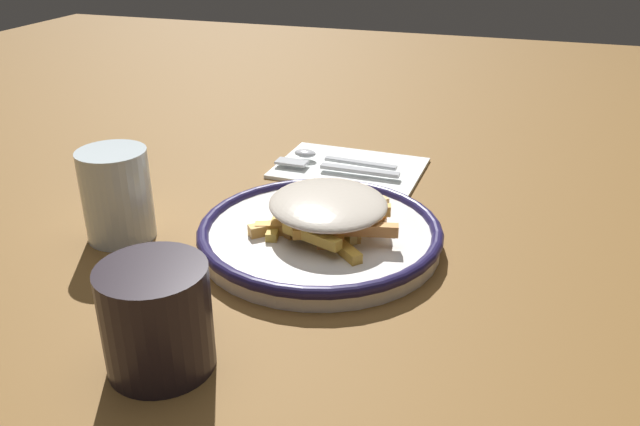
% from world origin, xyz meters
% --- Properties ---
extents(ground_plane, '(2.60, 2.60, 0.00)m').
position_xyz_m(ground_plane, '(0.00, 0.00, 0.00)').
color(ground_plane, brown).
extents(plate, '(0.27, 0.27, 0.03)m').
position_xyz_m(plate, '(0.00, 0.00, 0.01)').
color(plate, white).
rests_on(plate, ground_plane).
extents(fries_heap, '(0.18, 0.18, 0.04)m').
position_xyz_m(fries_heap, '(0.00, -0.01, 0.04)').
color(fries_heap, '#D7A551').
rests_on(fries_heap, plate).
extents(napkin, '(0.15, 0.21, 0.01)m').
position_xyz_m(napkin, '(0.22, 0.03, 0.00)').
color(napkin, white).
rests_on(napkin, ground_plane).
extents(fork, '(0.02, 0.18, 0.01)m').
position_xyz_m(fork, '(0.20, 0.04, 0.01)').
color(fork, silver).
rests_on(fork, napkin).
extents(spoon, '(0.03, 0.15, 0.01)m').
position_xyz_m(spoon, '(0.23, 0.06, 0.01)').
color(spoon, silver).
rests_on(spoon, napkin).
extents(water_glass, '(0.08, 0.08, 0.10)m').
position_xyz_m(water_glass, '(-0.05, 0.22, 0.05)').
color(water_glass, silver).
rests_on(water_glass, ground_plane).
extents(coffee_mug, '(0.12, 0.09, 0.09)m').
position_xyz_m(coffee_mug, '(-0.23, 0.06, 0.05)').
color(coffee_mug, black).
rests_on(coffee_mug, ground_plane).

